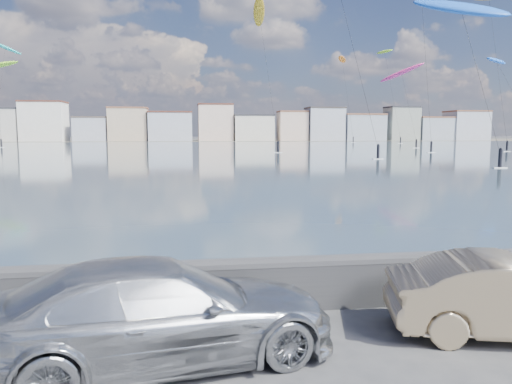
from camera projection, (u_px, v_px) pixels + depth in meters
ground at (225, 381)px, 7.04m from camera, size 700.00×700.00×0.00m
bay_water at (188, 150)px, 96.99m from camera, size 500.00×177.00×0.00m
far_shore_strip at (187, 140)px, 203.65m from camera, size 500.00×60.00×0.00m
seawall at (214, 284)px, 9.63m from camera, size 400.00×0.36×1.08m
far_buildings at (190, 125)px, 189.35m from camera, size 240.79×13.26×14.60m
car_silver at (160, 312)px, 7.57m from camera, size 5.76×3.26×1.57m
kitesurfer_1 at (402, 73)px, 116.79m from camera, size 10.16×15.81×19.84m
kitesurfer_2 at (497, 62)px, 104.89m from camera, size 8.54×18.97×19.29m
kitesurfer_3 at (259, 15)px, 91.49m from camera, size 3.91×15.22×27.86m
kitesurfer_9 at (342, 61)px, 167.26m from camera, size 5.45×13.06×28.76m
kitesurfer_11 at (385, 53)px, 158.59m from camera, size 3.86×17.24×29.85m
kitesurfer_12 at (5, 49)px, 152.99m from camera, size 9.76×13.56×31.59m
kitesurfer_13 at (461, 9)px, 53.54m from camera, size 10.15×11.71×18.93m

